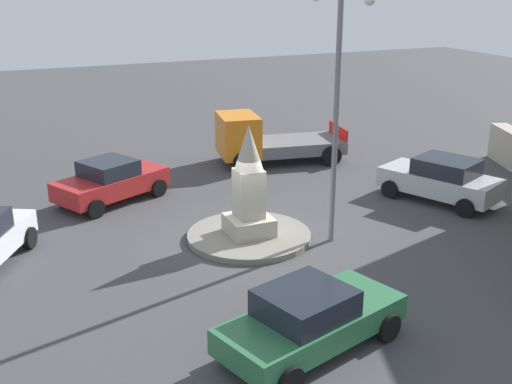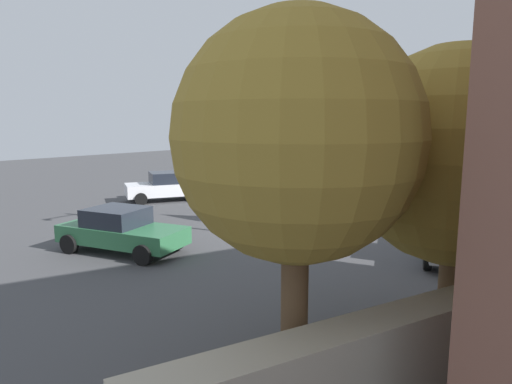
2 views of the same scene
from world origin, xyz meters
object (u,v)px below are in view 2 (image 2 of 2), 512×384
car_silver_parked_right (455,234)px  car_green_near_island (121,230)px  car_red_passing (278,186)px  streetlamp (292,114)px  tree_mid_cluster (455,156)px  car_white_parked_left (167,186)px  tree_near_wall (297,139)px  monument (263,187)px  truck_orange_approaching (421,191)px

car_silver_parked_right → car_green_near_island: car_silver_parked_right is taller
car_red_passing → streetlamp: bearing=-138.6°
car_green_near_island → tree_mid_cluster: size_ratio=0.79×
car_white_parked_left → tree_near_wall: 18.57m
monument → car_red_passing: size_ratio=0.78×
car_red_passing → truck_orange_approaching: (2.23, -6.95, 0.22)m
tree_near_wall → truck_orange_approaching: bearing=14.4°
car_red_passing → car_white_parked_left: (-4.00, 4.49, 0.01)m
car_silver_parked_right → tree_mid_cluster: 6.56m
car_silver_parked_right → car_white_parked_left: (0.58, 15.16, -0.04)m
monument → car_green_near_island: 6.17m
car_red_passing → tree_mid_cluster: 16.24m
car_red_passing → car_silver_parked_right: bearing=-113.2°
car_white_parked_left → truck_orange_approaching: size_ratio=0.84×
car_red_passing → car_green_near_island: 11.20m
tree_near_wall → tree_mid_cluster: (3.38, -1.22, -0.39)m
car_red_passing → tree_mid_cluster: bearing=-130.0°
car_red_passing → tree_near_wall: size_ratio=0.72×
car_green_near_island → car_white_parked_left: 9.59m
monument → car_white_parked_left: monument is taller
car_silver_parked_right → tree_near_wall: (-9.06, -0.36, 3.26)m
car_green_near_island → truck_orange_approaching: truck_orange_approaching is taller
streetlamp → tree_mid_cluster: (-4.15, -6.86, -0.85)m
monument → tree_near_wall: 11.94m
car_green_near_island → tree_mid_cluster: (0.75, -10.21, 2.94)m
truck_orange_approaching → tree_near_wall: (-15.87, -4.08, 3.09)m
tree_near_wall → car_green_near_island: bearing=73.7°
car_silver_parked_right → car_green_near_island: bearing=126.7°
tree_near_wall → car_white_parked_left: bearing=58.1°
streetlamp → tree_near_wall: 9.43m
monument → car_green_near_island: size_ratio=0.73×
monument → tree_mid_cluster: (-5.25, -9.09, 2.05)m
car_white_parked_left → streetlamp: bearing=-102.1°
car_white_parked_left → monument: bearing=-97.5°
monument → tree_mid_cluster: bearing=-120.0°
car_red_passing → truck_orange_approaching: truck_orange_approaching is taller
monument → car_red_passing: bearing=32.2°
car_green_near_island → streetlamp: bearing=-34.3°
truck_orange_approaching → tree_near_wall: bearing=-165.6°
streetlamp → car_red_passing: streetlamp is taller
truck_orange_approaching → tree_mid_cluster: size_ratio=0.96×
streetlamp → car_white_parked_left: size_ratio=1.61×
car_silver_parked_right → car_white_parked_left: 15.17m
streetlamp → car_silver_parked_right: 6.65m
monument → truck_orange_approaching: bearing=-27.7°
truck_orange_approaching → car_silver_parked_right: bearing=-151.4°
car_silver_parked_right → tree_near_wall: tree_near_wall is taller
car_green_near_island → tree_near_wall: size_ratio=0.77×
car_red_passing → tree_mid_cluster: (-10.26, -12.24, 2.92)m
streetlamp → car_white_parked_left: streetlamp is taller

